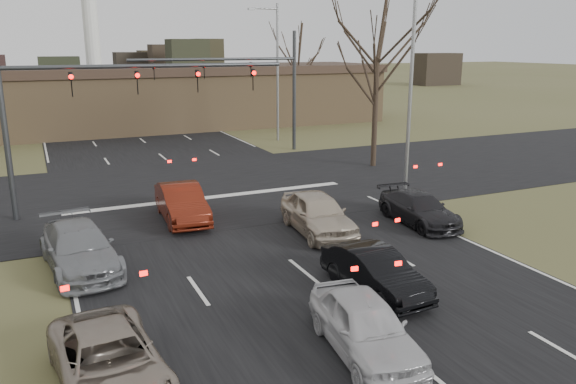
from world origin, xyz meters
The scene contains 17 objects.
ground centered at (0.00, 0.00, 0.00)m, with size 360.00×360.00×0.00m, color brown.
road_main centered at (0.00, 60.00, 0.01)m, with size 14.00×300.00×0.02m, color black.
road_cross centered at (0.00, 15.00, 0.01)m, with size 200.00×14.00×0.02m, color black.
building centered at (2.00, 38.00, 2.67)m, with size 42.40×10.40×5.30m.
mast_arm_near centered at (-5.23, 13.00, 5.07)m, with size 12.12×0.24×8.00m.
mast_arm_far centered at (6.18, 23.00, 5.02)m, with size 11.12×0.24×8.00m.
streetlight_right_near centered at (8.82, 10.00, 5.59)m, with size 2.34×0.25×10.00m.
streetlight_right_far centered at (9.32, 27.00, 5.59)m, with size 2.34×0.25×10.00m.
tree_right_near centered at (11.00, 16.00, 8.90)m, with size 6.90×6.90×11.50m.
tree_right_far centered at (15.00, 35.00, 6.96)m, with size 5.40×5.40×9.00m.
car_silver_suv centered at (-6.50, -0.97, 0.63)m, with size 2.09×4.54×1.26m, color gray.
car_white_sedan centered at (-0.83, -1.95, 0.70)m, with size 1.65×4.11×1.40m, color silver.
car_black_hatch centered at (1.23, 0.79, 0.65)m, with size 1.38×3.96×1.30m, color black.
car_charcoal_sedan centered at (6.50, 5.63, 0.63)m, with size 1.76×4.32×1.25m, color black.
car_grey_ahead centered at (-6.50, 6.27, 0.72)m, with size 2.02×4.96×1.44m, color gray.
car_red_ahead centered at (-2.19, 10.07, 0.75)m, with size 1.59×4.55×1.50m, color #5C1A0D.
car_silver_ahead centered at (2.20, 6.29, 0.79)m, with size 1.86×4.63×1.58m, color #C3B49D.
Camera 1 is at (-7.42, -12.07, 7.09)m, focal length 35.00 mm.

